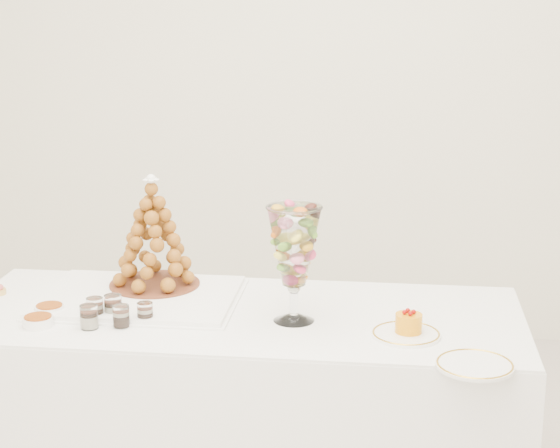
# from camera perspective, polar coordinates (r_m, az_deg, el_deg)

# --- Properties ---
(buffet_table) EXTENTS (1.82, 0.79, 0.68)m
(buffet_table) POSITION_cam_1_polar(r_m,az_deg,el_deg) (3.10, -2.42, -11.31)
(buffet_table) COLOR white
(buffet_table) RESTS_ON ground
(lace_tray) EXTENTS (0.64, 0.49, 0.02)m
(lace_tray) POSITION_cam_1_polar(r_m,az_deg,el_deg) (3.11, -8.55, -4.44)
(lace_tray) COLOR white
(lace_tray) RESTS_ON buffet_table
(macaron_vase) EXTENTS (0.16, 0.16, 0.36)m
(macaron_vase) POSITION_cam_1_polar(r_m,az_deg,el_deg) (2.83, 0.86, -1.45)
(macaron_vase) COLOR white
(macaron_vase) RESTS_ON buffet_table
(cake_plate) EXTENTS (0.20, 0.20, 0.01)m
(cake_plate) POSITION_cam_1_polar(r_m,az_deg,el_deg) (2.80, 7.69, -6.69)
(cake_plate) COLOR white
(cake_plate) RESTS_ON buffet_table
(spare_plate) EXTENTS (0.21, 0.21, 0.01)m
(spare_plate) POSITION_cam_1_polar(r_m,az_deg,el_deg) (2.62, 11.78, -8.42)
(spare_plate) COLOR white
(spare_plate) RESTS_ON buffet_table
(verrine_a) EXTENTS (0.06, 0.06, 0.07)m
(verrine_a) POSITION_cam_1_polar(r_m,az_deg,el_deg) (2.95, -11.22, -5.09)
(verrine_a) COLOR white
(verrine_a) RESTS_ON buffet_table
(verrine_b) EXTENTS (0.06, 0.06, 0.07)m
(verrine_b) POSITION_cam_1_polar(r_m,az_deg,el_deg) (2.96, -10.14, -4.97)
(verrine_b) COLOR white
(verrine_b) RESTS_ON buffet_table
(verrine_c) EXTENTS (0.06, 0.06, 0.07)m
(verrine_c) POSITION_cam_1_polar(r_m,az_deg,el_deg) (2.90, -8.23, -5.39)
(verrine_c) COLOR white
(verrine_c) RESTS_ON buffet_table
(verrine_d) EXTENTS (0.06, 0.06, 0.07)m
(verrine_d) POSITION_cam_1_polar(r_m,az_deg,el_deg) (2.88, -11.56, -5.57)
(verrine_d) COLOR white
(verrine_d) RESTS_ON buffet_table
(verrine_e) EXTENTS (0.06, 0.06, 0.07)m
(verrine_e) POSITION_cam_1_polar(r_m,az_deg,el_deg) (2.88, -9.66, -5.56)
(verrine_e) COLOR white
(verrine_e) RESTS_ON buffet_table
(ramekin_back) EXTENTS (0.09, 0.09, 0.03)m
(ramekin_back) POSITION_cam_1_polar(r_m,az_deg,el_deg) (3.03, -13.87, -5.12)
(ramekin_back) COLOR white
(ramekin_back) RESTS_ON buffet_table
(ramekin_front) EXTENTS (0.09, 0.09, 0.03)m
(ramekin_front) POSITION_cam_1_polar(r_m,az_deg,el_deg) (2.94, -14.53, -5.78)
(ramekin_front) COLOR white
(ramekin_front) RESTS_ON buffet_table
(croquembouche) EXTENTS (0.31, 0.31, 0.38)m
(croquembouche) POSITION_cam_1_polar(r_m,az_deg,el_deg) (3.14, -7.76, -0.49)
(croquembouche) COLOR brown
(croquembouche) RESTS_ON lace_tray
(mousse_cake) EXTENTS (0.08, 0.08, 0.07)m
(mousse_cake) POSITION_cam_1_polar(r_m,az_deg,el_deg) (2.80, 7.85, -5.99)
(mousse_cake) COLOR orange
(mousse_cake) RESTS_ON cake_plate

